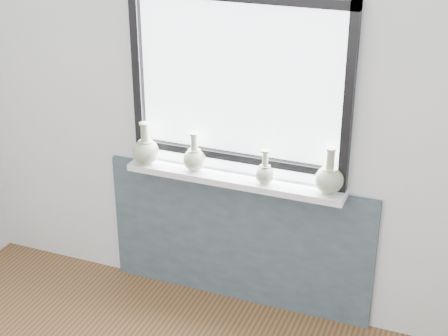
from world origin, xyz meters
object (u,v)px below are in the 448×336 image
at_px(vase_c, 265,173).
at_px(vase_b, 194,158).
at_px(windowsill, 234,179).
at_px(vase_d, 329,178).
at_px(vase_a, 146,150).

bearing_deg(vase_c, vase_b, 177.70).
xyz_separation_m(windowsill, vase_d, (0.56, -0.00, 0.11)).
bearing_deg(vase_a, vase_c, 0.51).
xyz_separation_m(windowsill, vase_a, (-0.56, -0.03, 0.11)).
bearing_deg(vase_a, vase_d, 1.30).
bearing_deg(vase_b, vase_a, -175.43).
distance_m(vase_b, vase_c, 0.45).
height_order(windowsill, vase_b, vase_b).
distance_m(windowsill, vase_a, 0.57).
distance_m(vase_c, vase_d, 0.37).
bearing_deg(vase_b, vase_d, 0.06).
bearing_deg(vase_c, vase_a, -179.49).
bearing_deg(windowsill, vase_c, -5.72).
distance_m(vase_a, vase_b, 0.31).
bearing_deg(vase_c, vase_d, 2.93).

